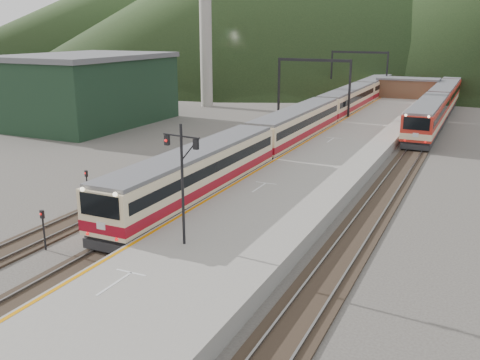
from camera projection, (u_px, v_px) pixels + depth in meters
The scene contains 15 objects.
track_main at pixel (294, 146), 54.50m from camera, with size 2.60×200.00×0.23m.
track_far at pixel (249, 142), 56.53m from camera, with size 2.60×200.00×0.23m.
track_second at pixel (411, 157), 49.82m from camera, with size 2.60×200.00×0.23m.
platform at pixel (343, 151), 50.36m from camera, with size 8.00×100.00×1.00m, color gray.
gantry_near at pixel (314, 78), 67.22m from camera, with size 9.55×0.25×8.00m.
gantry_far at pixel (359, 66), 89.01m from camera, with size 9.55×0.25×8.00m.
warehouse at pixel (87, 89), 66.47m from camera, with size 14.50×20.50×8.60m.
smokestack at pixel (205, 4), 78.54m from camera, with size 1.80×1.80×30.00m, color #9E998E.
station_shed at pixel (408, 88), 84.65m from camera, with size 9.40×4.40×3.10m.
main_train at pixel (326, 111), 63.68m from camera, with size 3.01×82.57×3.68m.
second_train at pixel (444, 96), 78.01m from camera, with size 2.99×61.30×3.65m.
signal_mast at pixel (182, 172), 26.32m from camera, with size 2.19×0.47×6.20m.
short_signal_a at pixel (43, 225), 28.69m from camera, with size 0.25×0.21×2.27m.
short_signal_b at pixel (198, 162), 42.05m from camera, with size 0.26×0.23×2.27m.
short_signal_c at pixel (87, 182), 36.68m from camera, with size 0.26×0.23×2.27m.
Camera 1 is at (17.59, -10.69, 11.62)m, focal length 40.00 mm.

